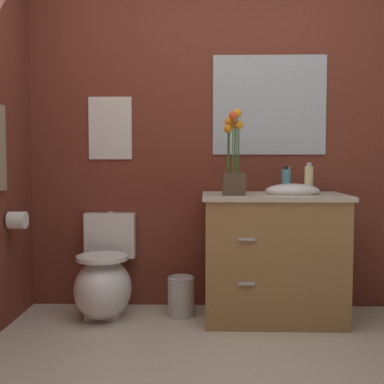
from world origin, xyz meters
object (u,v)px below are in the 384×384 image
vanity_cabinet (274,255)px  toilet_paper_roll (17,220)px  soap_bottle (286,181)px  lotion_bottle (309,179)px  flower_vase (234,166)px  wall_mirror (269,105)px  toilet (104,281)px  wall_poster (110,128)px  trash_bin (181,296)px

vanity_cabinet → toilet_paper_roll: size_ratio=9.25×
soap_bottle → lotion_bottle: 0.15m
flower_vase → soap_bottle: flower_vase is taller
wall_mirror → toilet_paper_roll: 1.88m
toilet → vanity_cabinet: (1.14, -0.03, 0.19)m
vanity_cabinet → flower_vase: size_ratio=1.86×
toilet → wall_poster: wall_poster is taller
vanity_cabinet → flower_vase: flower_vase is taller
wall_poster → vanity_cabinet: bearing=-14.5°
wall_mirror → lotion_bottle: bearing=-48.9°
trash_bin → wall_mirror: (0.62, 0.25, 1.31)m
toilet → vanity_cabinet: bearing=-1.3°
toilet → soap_bottle: 1.40m
lotion_bottle → trash_bin: size_ratio=0.76×
lotion_bottle → wall_mirror: bearing=131.1°
toilet_paper_roll → trash_bin: bearing=11.5°
flower_vase → wall_poster: (-0.87, 0.39, 0.27)m
vanity_cabinet → wall_mirror: bearing=90.5°
lotion_bottle → vanity_cabinet: bearing=-173.0°
soap_bottle → trash_bin: bearing=-176.4°
flower_vase → toilet_paper_roll: 1.42m
toilet → wall_mirror: wall_mirror is taller
toilet_paper_roll → soap_bottle: bearing=8.3°
trash_bin → wall_poster: bearing=153.9°
vanity_cabinet → lotion_bottle: (0.23, 0.03, 0.50)m
soap_bottle → wall_poster: wall_poster is taller
toilet → flower_vase: 1.17m
vanity_cabinet → wall_mirror: wall_mirror is taller
toilet → toilet_paper_roll: toilet_paper_roll is taller
toilet → flower_vase: size_ratio=1.26×
wall_poster → wall_mirror: size_ratio=0.56×
vanity_cabinet → trash_bin: vanity_cabinet is taller
toilet → toilet_paper_roll: size_ratio=6.27×
toilet → wall_mirror: size_ratio=0.86×
trash_bin → wall_poster: 1.29m
soap_bottle → wall_mirror: bearing=113.4°
flower_vase → soap_bottle: size_ratio=2.97×
flower_vase → soap_bottle: bearing=26.4°
toilet → trash_bin: (0.52, 0.01, -0.11)m
lotion_bottle → toilet_paper_roll: 1.91m
wall_poster → wall_mirror: (1.14, 0.00, 0.16)m
wall_poster → toilet_paper_roll: 0.92m
vanity_cabinet → toilet_paper_roll: (-1.65, -0.17, 0.25)m
trash_bin → toilet: bearing=-178.6°
soap_bottle → toilet_paper_roll: size_ratio=1.68×
lotion_bottle → soap_bottle: bearing=158.6°
trash_bin → wall_mirror: 1.47m
flower_vase → wall_poster: 0.99m
trash_bin → soap_bottle: bearing=3.6°
soap_bottle → wall_poster: bearing=170.3°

